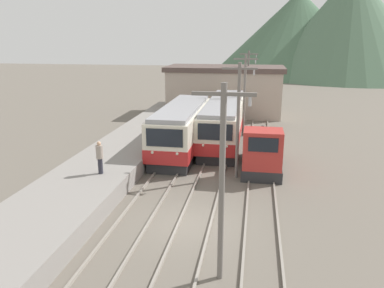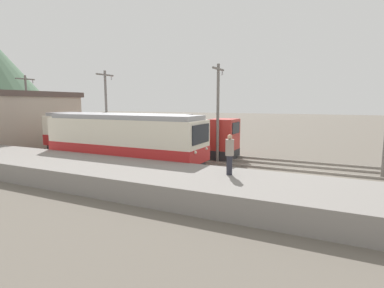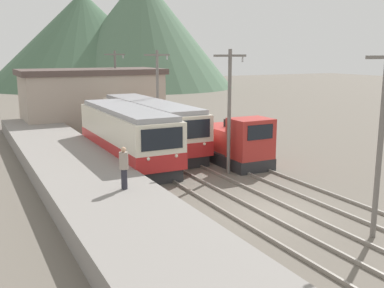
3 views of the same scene
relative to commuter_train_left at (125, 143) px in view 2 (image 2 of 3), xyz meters
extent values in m
plane|color=#665E54|center=(2.60, -11.19, -1.62)|extent=(200.00, 200.00, 0.00)
cube|color=gray|center=(-3.65, -11.19, -1.12)|extent=(4.50, 54.00, 1.00)
cube|color=gray|center=(-0.72, -11.19, -1.55)|extent=(0.10, 60.00, 0.14)
cube|color=gray|center=(0.72, -11.19, -1.55)|extent=(0.10, 60.00, 0.14)
cube|color=gray|center=(2.08, -11.19, -1.55)|extent=(0.10, 60.00, 0.14)
cube|color=gray|center=(3.52, -11.19, -1.55)|extent=(0.10, 60.00, 0.14)
cube|color=gray|center=(5.08, -11.19, -1.55)|extent=(0.10, 60.00, 0.14)
cube|color=gray|center=(6.52, -11.19, -1.55)|extent=(0.10, 60.00, 0.14)
cube|color=#28282B|center=(0.00, 0.01, -1.27)|extent=(2.58, 10.41, 0.70)
cube|color=silver|center=(0.00, 0.01, 0.32)|extent=(2.80, 10.84, 2.48)
cube|color=red|center=(0.00, 0.01, -0.47)|extent=(2.84, 10.88, 0.89)
cube|color=black|center=(0.00, -5.45, 0.82)|extent=(2.24, 0.06, 1.09)
sphere|color=silver|center=(-0.77, -5.46, -0.12)|extent=(0.18, 0.18, 0.18)
sphere|color=silver|center=(0.77, -5.46, -0.12)|extent=(0.18, 0.18, 0.18)
cube|color=#939399|center=(0.00, 0.01, 1.70)|extent=(2.46, 10.41, 0.28)
cube|color=#28282B|center=(2.80, 3.17, -1.27)|extent=(2.58, 12.40, 0.70)
cube|color=silver|center=(2.80, 3.17, 0.29)|extent=(2.80, 12.92, 2.41)
cube|color=red|center=(2.80, 3.17, -0.48)|extent=(2.84, 12.96, 0.87)
cube|color=black|center=(2.80, -3.32, 0.77)|extent=(2.24, 0.06, 1.06)
sphere|color=silver|center=(2.03, -3.33, -0.14)|extent=(0.18, 0.18, 0.18)
sphere|color=silver|center=(3.57, -3.33, -0.14)|extent=(0.18, 0.18, 0.18)
cube|color=#939399|center=(2.80, 3.17, 1.64)|extent=(2.46, 12.40, 0.28)
cube|color=#28282B|center=(5.80, -2.82, -1.27)|extent=(2.40, 5.71, 0.70)
cube|color=#B22D28|center=(5.80, -4.76, 0.23)|extent=(2.28, 1.83, 2.30)
cube|color=black|center=(5.80, -5.70, 0.74)|extent=(1.68, 0.04, 0.83)
cube|color=#B22D28|center=(5.80, -1.91, -0.22)|extent=(1.92, 3.78, 1.40)
cylinder|color=black|center=(5.80, -1.91, 0.73)|extent=(0.16, 0.16, 0.50)
cylinder|color=slate|center=(4.30, -4.82, 1.82)|extent=(0.20, 0.20, 6.87)
cube|color=slate|center=(4.30, -4.82, 4.90)|extent=(2.00, 0.12, 0.12)
cylinder|color=#B2B2B7|center=(5.10, -4.82, 4.70)|extent=(0.10, 0.10, 0.30)
cylinder|color=slate|center=(4.30, 5.29, 1.82)|extent=(0.20, 0.20, 6.87)
cube|color=slate|center=(4.30, 5.29, 4.90)|extent=(2.00, 0.12, 0.12)
cylinder|color=#B2B2B7|center=(5.10, 5.29, 4.70)|extent=(0.10, 0.10, 0.30)
cylinder|color=slate|center=(4.30, 15.41, 1.82)|extent=(0.20, 0.20, 6.87)
cube|color=slate|center=(4.30, 15.41, 4.90)|extent=(2.00, 0.12, 0.12)
cylinder|color=#B2B2B7|center=(5.10, 15.41, 4.70)|extent=(0.10, 0.10, 0.30)
cylinder|color=#282833|center=(-2.95, -8.17, -0.18)|extent=(0.26, 0.26, 0.88)
cylinder|color=gray|center=(-2.95, -8.17, 0.62)|extent=(0.38, 0.38, 0.73)
sphere|color=tan|center=(-2.95, -8.17, 1.10)|extent=(0.22, 0.22, 0.22)
cube|color=#AD9E8E|center=(1.84, 14.81, 0.76)|extent=(12.00, 6.00, 4.75)
cube|color=#51423D|center=(1.84, 14.81, 3.38)|extent=(12.60, 6.30, 0.50)
camera|label=1|loc=(5.28, -26.37, 6.55)|focal=35.00mm
camera|label=2|loc=(-15.50, -12.38, 2.59)|focal=28.00mm
camera|label=3|loc=(-8.74, -25.71, 5.04)|focal=42.00mm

